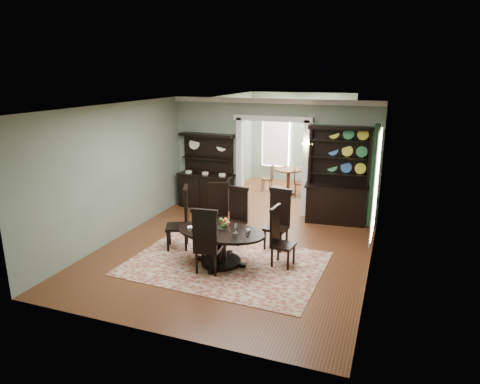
{
  "coord_description": "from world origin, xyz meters",
  "views": [
    {
      "loc": [
        3.02,
        -7.65,
        3.65
      ],
      "look_at": [
        -0.02,
        0.6,
        1.17
      ],
      "focal_mm": 32.0,
      "sensor_mm": 36.0,
      "label": 1
    }
  ],
  "objects_px": {
    "welsh_dresser": "(337,188)",
    "parlor_table": "(288,177)",
    "dining_table": "(221,241)",
    "sideboard": "(207,182)"
  },
  "relations": [
    {
      "from": "parlor_table",
      "to": "sideboard",
      "type": "bearing_deg",
      "value": -130.67
    },
    {
      "from": "dining_table",
      "to": "parlor_table",
      "type": "bearing_deg",
      "value": 95.09
    },
    {
      "from": "dining_table",
      "to": "welsh_dresser",
      "type": "height_order",
      "value": "welsh_dresser"
    },
    {
      "from": "welsh_dresser",
      "to": "parlor_table",
      "type": "xyz_separation_m",
      "value": [
        -1.75,
        2.12,
        -0.36
      ]
    },
    {
      "from": "welsh_dresser",
      "to": "parlor_table",
      "type": "relative_size",
      "value": 2.84
    },
    {
      "from": "welsh_dresser",
      "to": "parlor_table",
      "type": "bearing_deg",
      "value": 124.62
    },
    {
      "from": "sideboard",
      "to": "welsh_dresser",
      "type": "relative_size",
      "value": 0.85
    },
    {
      "from": "welsh_dresser",
      "to": "dining_table",
      "type": "bearing_deg",
      "value": -123.04
    },
    {
      "from": "dining_table",
      "to": "welsh_dresser",
      "type": "bearing_deg",
      "value": 66.97
    },
    {
      "from": "sideboard",
      "to": "welsh_dresser",
      "type": "distance_m",
      "value": 3.55
    }
  ]
}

